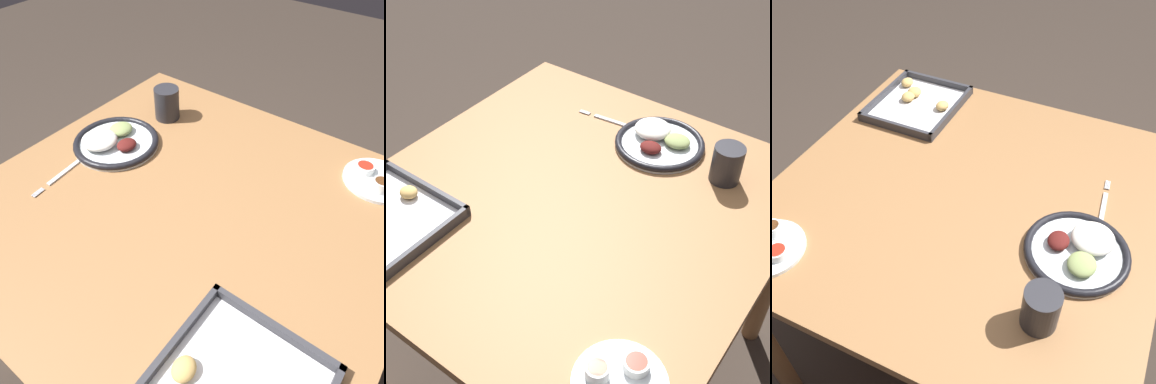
# 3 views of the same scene
# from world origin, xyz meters

# --- Properties ---
(ground_plane) EXTENTS (8.00, 8.00, 0.00)m
(ground_plane) POSITION_xyz_m (0.00, 0.00, 0.00)
(ground_plane) COLOR #382D26
(dining_table) EXTENTS (1.01, 1.05, 0.77)m
(dining_table) POSITION_xyz_m (0.00, 0.00, 0.66)
(dining_table) COLOR olive
(dining_table) RESTS_ON ground_plane
(dinner_plate) EXTENTS (0.26, 0.26, 0.05)m
(dinner_plate) POSITION_xyz_m (-0.07, -0.33, 0.79)
(dinner_plate) COLOR silver
(dinner_plate) RESTS_ON dining_table
(fork) EXTENTS (0.23, 0.03, 0.00)m
(fork) POSITION_xyz_m (0.09, -0.35, 0.77)
(fork) COLOR silver
(fork) RESTS_ON dining_table
(saucer_plate) EXTENTS (0.18, 0.18, 0.04)m
(saucer_plate) POSITION_xyz_m (-0.38, 0.36, 0.78)
(saucer_plate) COLOR silver
(saucer_plate) RESTS_ON dining_table
(drinking_cup) EXTENTS (0.08, 0.08, 0.10)m
(drinking_cup) POSITION_xyz_m (-0.28, -0.30, 0.82)
(drinking_cup) COLOR #28282D
(drinking_cup) RESTS_ON dining_table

